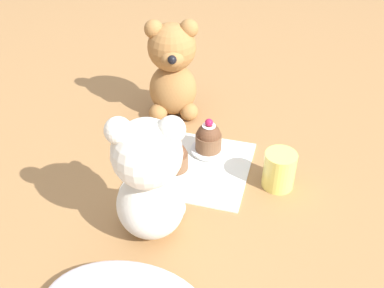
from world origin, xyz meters
TOP-DOWN VIEW (x-y plane):
  - ground_plane at (0.00, 0.00)m, footprint 4.00×4.00m
  - knitted_placemat at (0.00, 0.00)m, footprint 0.23×0.21m
  - teddy_bear_cream at (0.02, 0.18)m, footprint 0.13×0.13m
  - teddy_bear_tan at (0.09, -0.18)m, footprint 0.13×0.13m
  - cupcake_near_cream_bear at (0.03, 0.02)m, footprint 0.05×0.05m
  - saucer_plate at (-0.02, -0.05)m, footprint 0.07×0.07m
  - cupcake_near_tan_bear at (-0.02, -0.05)m, footprint 0.05×0.05m
  - juice_glass at (-0.17, 0.01)m, footprint 0.06×0.06m

SIDE VIEW (x-z plane):
  - ground_plane at x=0.00m, z-range 0.00..0.00m
  - knitted_placemat at x=0.00m, z-range 0.00..0.01m
  - saucer_plate at x=-0.02m, z-range 0.01..0.01m
  - cupcake_near_cream_bear at x=0.03m, z-range 0.00..0.07m
  - juice_glass at x=-0.17m, z-range 0.00..0.07m
  - cupcake_near_tan_bear at x=-0.02m, z-range 0.00..0.07m
  - teddy_bear_tan at x=0.09m, z-range 0.00..0.23m
  - teddy_bear_cream at x=0.02m, z-range 0.00..0.23m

